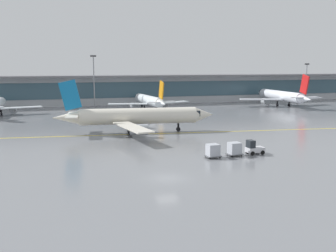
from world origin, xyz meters
TOP-DOWN VIEW (x-y plane):
  - ground_plane at (0.00, 0.00)m, footprint 400.00×400.00m
  - taxiway_centreline_stripe at (3.15, 28.90)m, footprint 109.35×12.69m
  - terminal_concourse at (0.00, 86.44)m, footprint 217.49×11.00m
  - gate_airplane_2 at (14.04, 68.25)m, footprint 24.72×26.69m
  - gate_airplane_3 at (57.09, 66.98)m, footprint 28.89×31.02m
  - taxiing_regional_jet at (2.76, 30.94)m, footprint 30.99×28.64m
  - baggage_tug at (15.49, 8.23)m, footprint 2.69×1.78m
  - cargo_dolly_lead at (12.29, 7.99)m, footprint 2.21×1.75m
  - cargo_dolly_trailing at (8.88, 7.74)m, footprint 2.21×1.75m
  - apron_light_mast_1 at (-0.65, 79.28)m, footprint 1.80×0.36m
  - apron_light_mast_2 at (73.99, 78.05)m, footprint 1.80×0.36m

SIDE VIEW (x-z plane):
  - ground_plane at x=0.00m, z-range 0.00..0.00m
  - taxiway_centreline_stripe at x=3.15m, z-range 0.00..0.01m
  - baggage_tug at x=15.49m, z-range -0.16..1.94m
  - cargo_dolly_lead at x=12.29m, z-range 0.08..2.02m
  - cargo_dolly_trailing at x=8.88m, z-range 0.08..2.02m
  - gate_airplane_2 at x=14.04m, z-range -1.77..7.07m
  - taxiing_regional_jet at x=2.76m, z-range -2.05..8.21m
  - gate_airplane_3 at x=57.09m, z-range -2.06..8.23m
  - terminal_concourse at x=0.00m, z-range 0.12..9.72m
  - apron_light_mast_2 at x=73.99m, z-range 0.68..14.16m
  - apron_light_mast_1 at x=-0.65m, z-range 0.70..16.53m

